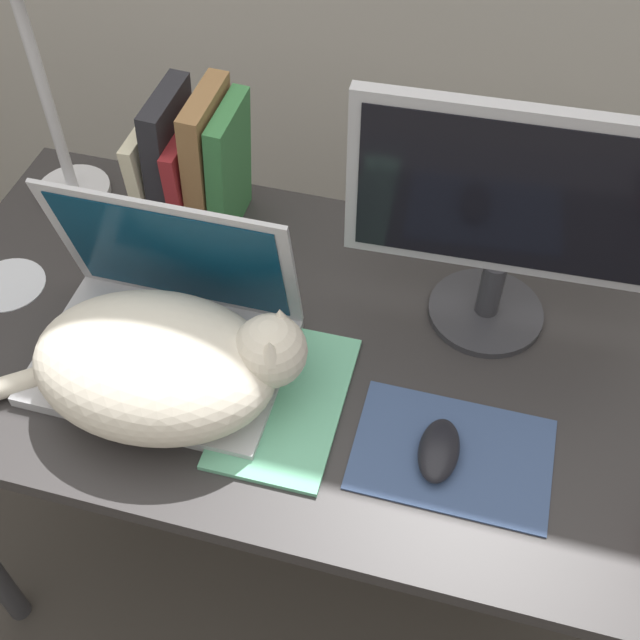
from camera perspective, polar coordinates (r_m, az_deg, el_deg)
desk at (r=1.29m, az=-0.62°, el=-4.13°), size 1.25×0.67×0.76m
laptop at (r=1.20m, az=-10.91°, el=-0.64°), size 0.36×0.25×0.26m
cat at (r=1.12m, az=-11.09°, el=-3.09°), size 0.46×0.26×0.16m
external_monitor at (r=1.14m, az=13.28°, el=7.40°), size 0.45×0.18×0.38m
mousepad at (r=1.12m, az=9.39°, el=-9.38°), size 0.27×0.18×0.00m
computer_mouse at (r=1.11m, az=8.45°, el=-9.16°), size 0.06×0.10×0.03m
book_row at (r=1.36m, az=-9.02°, el=10.77°), size 0.17×0.16×0.26m
desk_lamp at (r=1.30m, az=-19.76°, el=19.21°), size 0.17×0.17×0.51m
notepad at (r=1.15m, az=-2.54°, el=-5.78°), size 0.17×0.27×0.01m
cd_disc at (r=1.40m, az=-21.29°, el=2.35°), size 0.12×0.12×0.00m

